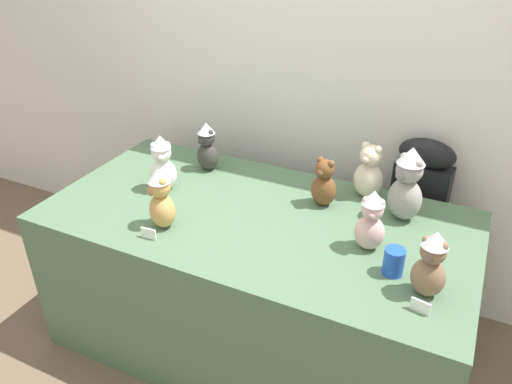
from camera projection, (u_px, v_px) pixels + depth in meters
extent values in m
plane|color=brown|center=(234.00, 372.00, 2.46)|extent=(10.00, 10.00, 0.00)
cube|color=silver|center=(317.00, 64.00, 2.60)|extent=(7.00, 0.08, 2.60)
cube|color=#4C6B4C|center=(256.00, 281.00, 2.46)|extent=(1.95, 0.98, 0.79)
cube|color=black|center=(411.00, 239.00, 2.69)|extent=(0.29, 0.15, 0.90)
ellipsoid|color=black|center=(427.00, 154.00, 2.43)|extent=(0.29, 0.15, 0.15)
ellipsoid|color=beige|center=(369.00, 232.00, 2.01)|extent=(0.13, 0.12, 0.15)
sphere|color=beige|center=(373.00, 209.00, 1.96)|extent=(0.09, 0.09, 0.09)
sphere|color=beige|center=(366.00, 200.00, 1.95)|extent=(0.03, 0.03, 0.03)
sphere|color=beige|center=(381.00, 203.00, 1.93)|extent=(0.03, 0.03, 0.03)
sphere|color=#A88783|center=(371.00, 216.00, 1.93)|extent=(0.04, 0.04, 0.04)
cone|color=silver|center=(374.00, 197.00, 1.93)|extent=(0.10, 0.10, 0.06)
ellipsoid|color=gray|center=(405.00, 199.00, 2.20)|extent=(0.20, 0.20, 0.19)
sphere|color=gray|center=(410.00, 170.00, 2.13)|extent=(0.12, 0.12, 0.12)
sphere|color=gray|center=(405.00, 158.00, 2.13)|extent=(0.04, 0.04, 0.04)
sphere|color=gray|center=(418.00, 164.00, 2.08)|extent=(0.04, 0.04, 0.04)
sphere|color=slate|center=(401.00, 175.00, 2.11)|extent=(0.05, 0.05, 0.05)
cone|color=silver|center=(412.00, 155.00, 2.09)|extent=(0.12, 0.12, 0.08)
ellipsoid|color=tan|center=(162.00, 210.00, 2.15)|extent=(0.17, 0.16, 0.16)
sphere|color=tan|center=(160.00, 187.00, 2.09)|extent=(0.09, 0.09, 0.09)
sphere|color=tan|center=(156.00, 176.00, 2.10)|extent=(0.04, 0.04, 0.04)
sphere|color=tan|center=(162.00, 182.00, 2.05)|extent=(0.04, 0.04, 0.04)
sphere|color=olive|center=(151.00, 191.00, 2.08)|extent=(0.04, 0.04, 0.04)
cone|color=silver|center=(158.00, 175.00, 2.07)|extent=(0.10, 0.10, 0.06)
ellipsoid|color=brown|center=(323.00, 190.00, 2.31)|extent=(0.14, 0.13, 0.15)
sphere|color=brown|center=(325.00, 169.00, 2.26)|extent=(0.09, 0.09, 0.09)
sphere|color=brown|center=(320.00, 160.00, 2.26)|extent=(0.03, 0.03, 0.03)
sphere|color=brown|center=(331.00, 164.00, 2.23)|extent=(0.03, 0.03, 0.03)
sphere|color=brown|center=(320.00, 173.00, 2.24)|extent=(0.04, 0.04, 0.04)
ellipsoid|color=beige|center=(368.00, 180.00, 2.38)|extent=(0.17, 0.16, 0.17)
sphere|color=beige|center=(371.00, 156.00, 2.31)|extent=(0.10, 0.10, 0.10)
sphere|color=beige|center=(366.00, 146.00, 2.31)|extent=(0.04, 0.04, 0.04)
sphere|color=beige|center=(378.00, 150.00, 2.27)|extent=(0.04, 0.04, 0.04)
sphere|color=#ABA08A|center=(366.00, 161.00, 2.29)|extent=(0.04, 0.04, 0.04)
ellipsoid|color=#7F6047|center=(428.00, 277.00, 1.77)|extent=(0.14, 0.13, 0.15)
sphere|color=#7F6047|center=(433.00, 252.00, 1.71)|extent=(0.09, 0.09, 0.09)
sphere|color=#7F6047|center=(427.00, 240.00, 1.71)|extent=(0.03, 0.03, 0.03)
sphere|color=#7F6047|center=(443.00, 246.00, 1.68)|extent=(0.03, 0.03, 0.03)
sphere|color=brown|center=(429.00, 259.00, 1.69)|extent=(0.04, 0.04, 0.04)
cone|color=silver|center=(436.00, 239.00, 1.68)|extent=(0.10, 0.10, 0.06)
ellipsoid|color=#383533|center=(208.00, 157.00, 2.63)|extent=(0.14, 0.13, 0.15)
sphere|color=#383533|center=(207.00, 138.00, 2.58)|extent=(0.09, 0.09, 0.09)
sphere|color=#383533|center=(202.00, 130.00, 2.58)|extent=(0.03, 0.03, 0.03)
sphere|color=#383533|center=(210.00, 133.00, 2.55)|extent=(0.03, 0.03, 0.03)
sphere|color=#32302E|center=(202.00, 141.00, 2.56)|extent=(0.04, 0.04, 0.04)
cone|color=silver|center=(206.00, 128.00, 2.55)|extent=(0.09, 0.09, 0.06)
ellipsoid|color=white|center=(163.00, 175.00, 2.44)|extent=(0.17, 0.16, 0.16)
sphere|color=white|center=(161.00, 153.00, 2.38)|extent=(0.10, 0.10, 0.10)
sphere|color=white|center=(154.00, 146.00, 2.36)|extent=(0.04, 0.04, 0.04)
sphere|color=white|center=(167.00, 145.00, 2.36)|extent=(0.04, 0.04, 0.04)
sphere|color=#B4B3AF|center=(161.00, 158.00, 2.35)|extent=(0.04, 0.04, 0.04)
cone|color=silver|center=(160.00, 142.00, 2.35)|extent=(0.10, 0.10, 0.06)
cylinder|color=blue|center=(394.00, 262.00, 1.88)|extent=(0.08, 0.08, 0.11)
cube|color=white|center=(420.00, 306.00, 1.71)|extent=(0.07, 0.02, 0.05)
cube|color=white|center=(149.00, 234.00, 2.09)|extent=(0.07, 0.01, 0.05)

